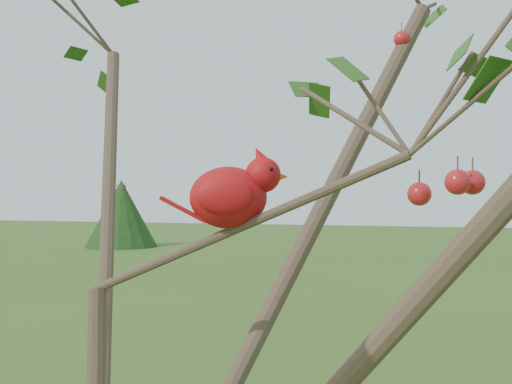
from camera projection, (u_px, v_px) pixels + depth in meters
The scene contains 3 objects.
crabapple_tree at pixel (98, 202), 1.12m from camera, with size 2.35×2.05×2.95m.
cardinal at pixel (233, 194), 1.15m from camera, with size 0.23×0.15×0.16m.
distant_trees at pixel (408, 211), 24.22m from camera, with size 45.72×18.29×3.22m.
Camera 1 is at (0.61, -1.01, 2.14)m, focal length 45.00 mm.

